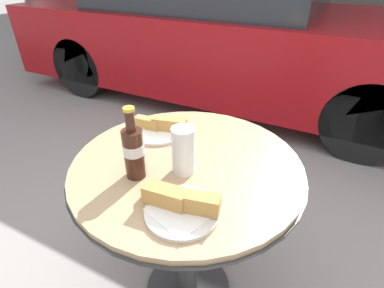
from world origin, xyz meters
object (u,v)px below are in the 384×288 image
(cola_bottle_left, at_px, (134,151))
(lunch_plate_far, at_px, (159,128))
(bistro_table, at_px, (187,197))
(lunch_plate_near, at_px, (181,205))
(drinking_glass, at_px, (183,153))
(parked_car, at_px, (225,32))

(cola_bottle_left, xyz_separation_m, lunch_plate_far, (-0.08, 0.27, -0.07))
(bistro_table, relative_size, lunch_plate_near, 3.64)
(cola_bottle_left, distance_m, lunch_plate_near, 0.23)
(cola_bottle_left, distance_m, drinking_glass, 0.15)
(bistro_table, distance_m, cola_bottle_left, 0.30)
(parked_car, bearing_deg, cola_bottle_left, -74.75)
(cola_bottle_left, distance_m, lunch_plate_far, 0.29)
(bistro_table, bearing_deg, lunch_plate_far, 145.57)
(cola_bottle_left, height_order, parked_car, parked_car)
(drinking_glass, distance_m, parked_car, 2.48)
(bistro_table, relative_size, drinking_glass, 5.00)
(drinking_glass, relative_size, lunch_plate_near, 0.73)
(lunch_plate_near, bearing_deg, cola_bottle_left, 159.31)
(bistro_table, xyz_separation_m, lunch_plate_far, (-0.19, 0.13, 0.18))
(lunch_plate_near, bearing_deg, bistro_table, 114.05)
(lunch_plate_far, height_order, parked_car, parked_car)
(bistro_table, height_order, parked_car, parked_car)
(drinking_glass, relative_size, parked_car, 0.04)
(lunch_plate_near, xyz_separation_m, lunch_plate_far, (-0.29, 0.34, -0.00))
(drinking_glass, xyz_separation_m, parked_car, (-0.79, 2.35, -0.14))
(bistro_table, distance_m, parked_car, 2.42)
(lunch_plate_far, bearing_deg, parked_car, 105.00)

